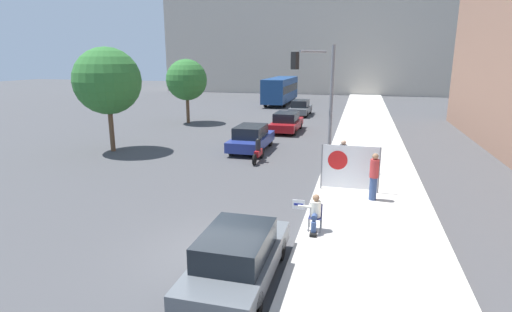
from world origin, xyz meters
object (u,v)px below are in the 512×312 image
(jogger_on_sidewalk, at_px, (374,176))
(city_bus_on_road, at_px, (281,89))
(car_on_road_midblock, at_px, (287,122))
(car_on_road_distant, at_px, (300,108))
(street_tree_near_curb, at_px, (107,81))
(car_on_road_nearest, at_px, (251,138))
(motorcycle_on_road, at_px, (258,152))
(seated_protester, at_px, (315,212))
(protest_banner, at_px, (349,167))
(parked_car_curbside, at_px, (238,256))
(pedestrian_behind, at_px, (343,159))
(street_tree_midblock, at_px, (187,80))
(traffic_light_pole, at_px, (317,88))

(jogger_on_sidewalk, relative_size, city_bus_on_road, 0.18)
(car_on_road_midblock, distance_m, car_on_road_distant, 9.15)
(street_tree_near_curb, bearing_deg, car_on_road_nearest, 16.02)
(motorcycle_on_road, bearing_deg, seated_protester, -64.75)
(protest_banner, bearing_deg, street_tree_near_curb, 162.45)
(street_tree_near_curb, bearing_deg, car_on_road_midblock, 45.36)
(parked_car_curbside, distance_m, car_on_road_midblock, 21.22)
(pedestrian_behind, bearing_deg, jogger_on_sidewalk, 19.77)
(car_on_road_midblock, relative_size, motorcycle_on_road, 2.15)
(seated_protester, distance_m, street_tree_near_curb, 16.14)
(seated_protester, xyz_separation_m, city_bus_on_road, (-8.30, 36.07, 1.03))
(jogger_on_sidewalk, xyz_separation_m, street_tree_near_curb, (-14.98, 5.31, 3.07))
(motorcycle_on_road, relative_size, street_tree_midblock, 0.40)
(traffic_light_pole, distance_m, car_on_road_nearest, 6.44)
(car_on_road_nearest, bearing_deg, seated_protester, -65.23)
(jogger_on_sidewalk, xyz_separation_m, street_tree_midblock, (-14.99, 16.32, 2.58))
(pedestrian_behind, xyz_separation_m, car_on_road_distant, (-5.04, 20.92, -0.31))
(jogger_on_sidewalk, xyz_separation_m, protest_banner, (-0.94, 0.87, 0.06))
(city_bus_on_road, bearing_deg, protest_banner, -73.84)
(parked_car_curbside, height_order, car_on_road_midblock, car_on_road_midblock)
(pedestrian_behind, height_order, traffic_light_pole, traffic_light_pole)
(protest_banner, height_order, street_tree_near_curb, street_tree_near_curb)
(parked_car_curbside, bearing_deg, car_on_road_nearest, 104.08)
(seated_protester, relative_size, protest_banner, 0.51)
(car_on_road_midblock, bearing_deg, car_on_road_distant, 91.91)
(street_tree_near_curb, bearing_deg, parked_car_curbside, -45.91)
(parked_car_curbside, height_order, street_tree_near_curb, street_tree_near_curb)
(parked_car_curbside, distance_m, car_on_road_distant, 30.34)
(seated_protester, distance_m, protest_banner, 4.43)
(seated_protester, height_order, pedestrian_behind, pedestrian_behind)
(pedestrian_behind, height_order, street_tree_midblock, street_tree_midblock)
(pedestrian_behind, bearing_deg, motorcycle_on_road, -124.83)
(car_on_road_midblock, xyz_separation_m, city_bus_on_road, (-4.12, 18.24, 1.07))
(protest_banner, bearing_deg, car_on_road_distant, 103.37)
(traffic_light_pole, height_order, street_tree_midblock, traffic_light_pole)
(pedestrian_behind, distance_m, protest_banner, 1.77)
(pedestrian_behind, relative_size, car_on_road_midblock, 0.38)
(pedestrian_behind, height_order, street_tree_near_curb, street_tree_near_curb)
(seated_protester, relative_size, car_on_road_distant, 0.26)
(car_on_road_nearest, distance_m, motorcycle_on_road, 2.80)
(traffic_light_pole, height_order, car_on_road_midblock, traffic_light_pole)
(car_on_road_midblock, bearing_deg, parked_car_curbside, -82.82)
(car_on_road_distant, bearing_deg, seated_protester, -80.57)
(protest_banner, relative_size, parked_car_curbside, 0.54)
(traffic_light_pole, bearing_deg, car_on_road_nearest, 140.50)
(pedestrian_behind, relative_size, street_tree_near_curb, 0.29)
(seated_protester, xyz_separation_m, protest_banner, (0.91, 4.32, 0.37))
(parked_car_curbside, bearing_deg, seated_protester, 64.72)
(city_bus_on_road, bearing_deg, street_tree_near_curb, -100.04)
(protest_banner, relative_size, city_bus_on_road, 0.23)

